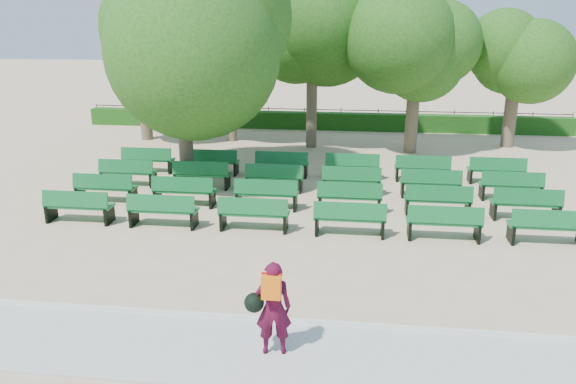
{
  "coord_description": "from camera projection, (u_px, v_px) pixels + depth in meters",
  "views": [
    {
      "loc": [
        1.9,
        -16.13,
        5.91
      ],
      "look_at": [
        0.01,
        -1.0,
        1.1
      ],
      "focal_mm": 35.0,
      "sensor_mm": 36.0,
      "label": 1
    }
  ],
  "objects": [
    {
      "name": "hedge",
      "position": [
        322.0,
        121.0,
        30.37
      ],
      "size": [
        26.0,
        0.7,
        0.9
      ],
      "primitive_type": "cube",
      "color": "#1B4E14",
      "rests_on": "ground"
    },
    {
      "name": "paving",
      "position": [
        244.0,
        352.0,
        10.25
      ],
      "size": [
        30.0,
        2.2,
        0.06
      ],
      "primitive_type": "cube",
      "color": "beige",
      "rests_on": "ground"
    },
    {
      "name": "person",
      "position": [
        272.0,
        307.0,
        9.92
      ],
      "size": [
        0.87,
        0.55,
        1.78
      ],
      "rotation": [
        0.0,
        0.0,
        3.3
      ],
      "color": "#450922",
      "rests_on": "ground"
    },
    {
      "name": "tree_line",
      "position": [
        316.0,
        145.0,
        26.72
      ],
      "size": [
        21.8,
        6.8,
        7.04
      ],
      "primitive_type": null,
      "color": "#285C18",
      "rests_on": "ground"
    },
    {
      "name": "bench_array",
      "position": [
        310.0,
        198.0,
        18.7
      ],
      "size": [
        2.03,
        0.7,
        1.27
      ],
      "rotation": [
        0.0,
        0.0,
        0.04
      ],
      "color": "#11622B",
      "rests_on": "ground"
    },
    {
      "name": "tree_among",
      "position": [
        180.0,
        40.0,
        19.04
      ],
      "size": [
        5.74,
        5.74,
        7.71
      ],
      "color": "brown",
      "rests_on": "ground"
    },
    {
      "name": "ground",
      "position": [
        292.0,
        216.0,
        17.26
      ],
      "size": [
        120.0,
        120.0,
        0.0
      ],
      "primitive_type": "plane",
      "color": "tan"
    },
    {
      "name": "fence",
      "position": [
        322.0,
        128.0,
        30.89
      ],
      "size": [
        26.0,
        0.1,
        1.02
      ],
      "primitive_type": null,
      "color": "black",
      "rests_on": "ground"
    },
    {
      "name": "curb",
      "position": [
        255.0,
        319.0,
        11.33
      ],
      "size": [
        30.0,
        0.12,
        0.1
      ],
      "primitive_type": "cube",
      "color": "silver",
      "rests_on": "ground"
    }
  ]
}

